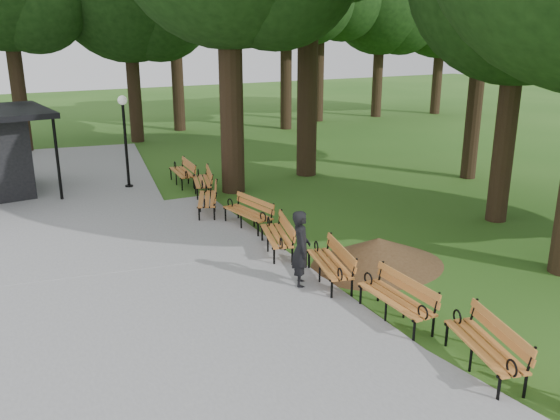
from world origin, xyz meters
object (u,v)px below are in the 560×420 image
dirt_mound (378,252)px  bench_4 (329,264)px  bench_5 (276,236)px  bench_9 (182,172)px  lamp_post (124,122)px  bench_7 (207,199)px  person (301,249)px  bench_8 (202,181)px  bench_6 (248,213)px  bench_2 (484,346)px  bench_3 (396,299)px

dirt_mound → bench_4: (-1.55, -0.28, 0.10)m
bench_5 → bench_9: size_ratio=1.00×
lamp_post → bench_9: size_ratio=1.70×
bench_7 → bench_9: bearing=-164.5°
person → bench_5: (0.47, 2.00, -0.42)m
dirt_mound → bench_7: size_ratio=1.46×
bench_7 → bench_8: size_ratio=1.00×
bench_6 → bench_4: bearing=-8.9°
bench_5 → bench_6: same height
bench_6 → bench_7: same height
bench_7 → bench_5: bearing=27.4°
person → bench_4: person is taller
bench_2 → bench_5: 6.28m
bench_2 → bench_9: same height
bench_2 → bench_6: 8.31m
bench_4 → bench_5: same height
bench_4 → lamp_post: bearing=-155.3°
person → bench_4: (0.63, -0.17, -0.42)m
bench_2 → dirt_mound: bearing=-179.2°
person → bench_2: bearing=-141.2°
lamp_post → person: bearing=-83.5°
person → bench_8: (0.84, 8.01, -0.42)m
bench_5 → bench_9: same height
bench_2 → bench_3: same height
bench_2 → bench_9: size_ratio=1.00×
dirt_mound → bench_3: 2.73m
bench_3 → bench_6: bearing=-177.7°
bench_9 → bench_7: bearing=-2.6°
lamp_post → bench_7: (1.33, -4.10, -1.88)m
dirt_mound → lamp_post: bearing=108.6°
bench_6 → bench_8: 3.98m
dirt_mound → bench_8: (-1.34, 7.90, 0.10)m
lamp_post → bench_7: lamp_post is taller
bench_8 → person: bearing=10.4°
bench_2 → bench_6: (-0.28, 8.30, 0.00)m
lamp_post → bench_5: lamp_post is taller
dirt_mound → bench_5: (-1.70, 1.89, 0.10)m
dirt_mound → bench_3: size_ratio=1.46×
lamp_post → bench_9: bearing=-13.2°
bench_5 → bench_7: size_ratio=1.00×
person → bench_6: bearing=17.4°
bench_3 → bench_5: bearing=-174.8°
bench_7 → bench_4: bearing=27.4°
person → lamp_post: size_ratio=0.53×
bench_8 → bench_2: bearing=16.8°
lamp_post → bench_5: bearing=-78.6°
bench_2 → bench_7: bearing=-159.1°
person → bench_3: bearing=-134.4°
bench_2 → bench_6: bearing=-161.4°
bench_5 → bench_7: same height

